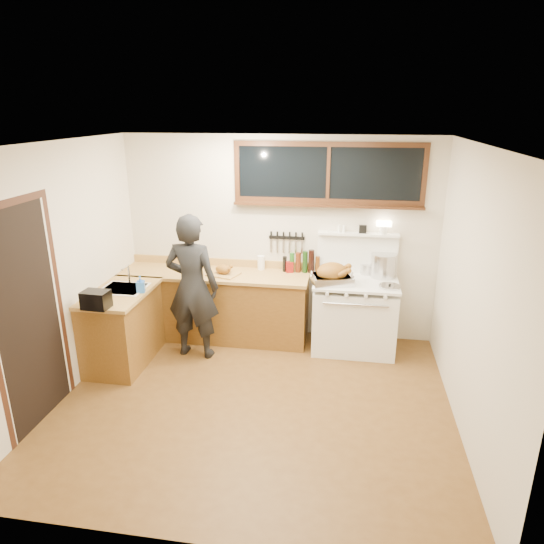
% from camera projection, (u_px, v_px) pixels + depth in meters
% --- Properties ---
extents(ground_plane, '(4.00, 3.50, 0.02)m').
position_uv_depth(ground_plane, '(254.00, 404.00, 5.02)').
color(ground_plane, '#553516').
extents(room_shell, '(4.10, 3.60, 2.65)m').
position_uv_depth(room_shell, '(252.00, 250.00, 4.49)').
color(room_shell, beige).
rests_on(room_shell, ground).
extents(counter_back, '(2.44, 0.64, 1.00)m').
position_uv_depth(counter_back, '(215.00, 304.00, 6.35)').
color(counter_back, brown).
rests_on(counter_back, ground).
extents(counter_left, '(0.64, 1.09, 0.90)m').
position_uv_depth(counter_left, '(123.00, 327.00, 5.71)').
color(counter_left, brown).
rests_on(counter_left, ground).
extents(sink_unit, '(0.50, 0.45, 0.37)m').
position_uv_depth(sink_unit, '(124.00, 293.00, 5.65)').
color(sink_unit, white).
rests_on(sink_unit, counter_left).
extents(vintage_stove, '(1.02, 0.74, 1.59)m').
position_uv_depth(vintage_stove, '(354.00, 313.00, 6.04)').
color(vintage_stove, white).
rests_on(vintage_stove, ground).
extents(back_window, '(2.32, 0.13, 0.77)m').
position_uv_depth(back_window, '(328.00, 180.00, 5.87)').
color(back_window, black).
rests_on(back_window, room_shell).
extents(left_doorway, '(0.02, 1.04, 2.17)m').
position_uv_depth(left_doorway, '(29.00, 316.00, 4.45)').
color(left_doorway, black).
rests_on(left_doorway, ground).
extents(knife_strip, '(0.46, 0.03, 0.28)m').
position_uv_depth(knife_strip, '(287.00, 239.00, 6.20)').
color(knife_strip, black).
rests_on(knife_strip, room_shell).
extents(man, '(0.67, 0.47, 1.77)m').
position_uv_depth(man, '(192.00, 287.00, 5.74)').
color(man, black).
rests_on(man, ground).
extents(soap_bottle, '(0.11, 0.11, 0.20)m').
position_uv_depth(soap_bottle, '(141.00, 284.00, 5.50)').
color(soap_bottle, blue).
rests_on(soap_bottle, counter_left).
extents(toaster, '(0.28, 0.20, 0.19)m').
position_uv_depth(toaster, '(96.00, 300.00, 5.06)').
color(toaster, black).
rests_on(toaster, counter_left).
extents(cutting_board, '(0.44, 0.38, 0.13)m').
position_uv_depth(cutting_board, '(223.00, 271.00, 6.09)').
color(cutting_board, '#B08745').
rests_on(cutting_board, counter_back).
extents(roast_turkey, '(0.55, 0.46, 0.26)m').
position_uv_depth(roast_turkey, '(332.00, 275.00, 5.79)').
color(roast_turkey, silver).
rests_on(roast_turkey, vintage_stove).
extents(stockpot, '(0.34, 0.34, 0.30)m').
position_uv_depth(stockpot, '(383.00, 265.00, 6.00)').
color(stockpot, silver).
rests_on(stockpot, vintage_stove).
extents(saucepan, '(0.19, 0.30, 0.13)m').
position_uv_depth(saucepan, '(367.00, 269.00, 6.13)').
color(saucepan, silver).
rests_on(saucepan, vintage_stove).
extents(pot_lid, '(0.28, 0.28, 0.04)m').
position_uv_depth(pot_lid, '(390.00, 286.00, 5.68)').
color(pot_lid, silver).
rests_on(pot_lid, vintage_stove).
extents(coffee_tin, '(0.11, 0.09, 0.14)m').
position_uv_depth(coffee_tin, '(290.00, 267.00, 6.19)').
color(coffee_tin, maroon).
rests_on(coffee_tin, counter_back).
extents(pitcher, '(0.13, 0.13, 0.18)m').
position_uv_depth(pitcher, '(261.00, 263.00, 6.29)').
color(pitcher, white).
rests_on(pitcher, counter_back).
extents(bottle_cluster, '(0.48, 0.07, 0.30)m').
position_uv_depth(bottle_cluster, '(303.00, 262.00, 6.16)').
color(bottle_cluster, black).
rests_on(bottle_cluster, counter_back).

